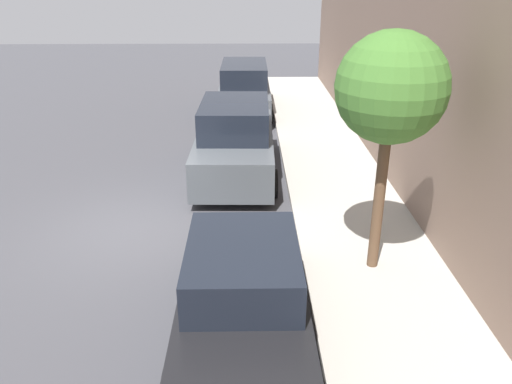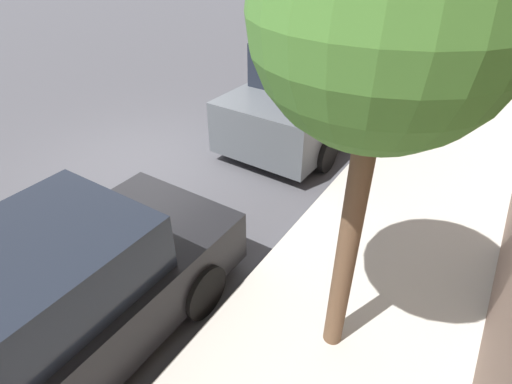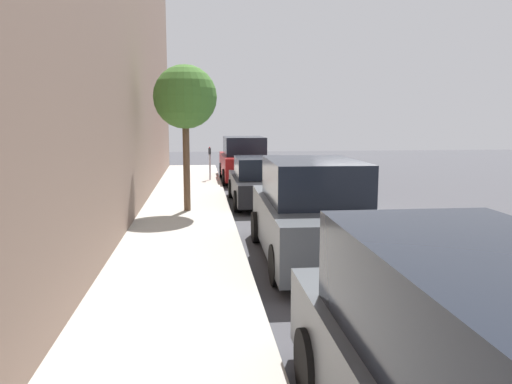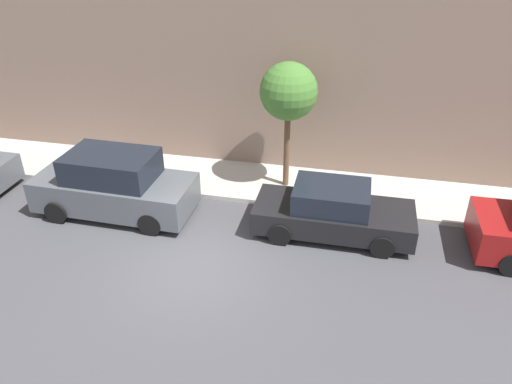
{
  "view_description": "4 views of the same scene",
  "coord_description": "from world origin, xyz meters",
  "px_view_note": "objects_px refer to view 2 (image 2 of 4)",
  "views": [
    {
      "loc": [
        2.49,
        -9.42,
        5.04
      ],
      "look_at": [
        2.66,
        -0.3,
        1.0
      ],
      "focal_mm": 35.0,
      "sensor_mm": 36.0,
      "label": 1
    },
    {
      "loc": [
        5.5,
        -4.35,
        3.85
      ],
      "look_at": [
        3.24,
        -0.86,
        1.0
      ],
      "focal_mm": 28.0,
      "sensor_mm": 36.0,
      "label": 2
    },
    {
      "loc": [
        4.35,
        12.62,
        2.77
      ],
      "look_at": [
        3.01,
        0.66,
        1.0
      ],
      "focal_mm": 35.0,
      "sensor_mm": 36.0,
      "label": 3
    },
    {
      "loc": [
        -9.77,
        -3.84,
        8.28
      ],
      "look_at": [
        2.58,
        -1.15,
        1.0
      ],
      "focal_mm": 35.0,
      "sensor_mm": 36.0,
      "label": 4
    }
  ],
  "objects_px": {
    "parked_suv_third": "(317,88)",
    "street_tree": "(388,18)",
    "parked_sedan_second": "(37,317)",
    "parked_minivan_fourth": "(412,30)"
  },
  "relations": [
    {
      "from": "parked_suv_third",
      "to": "street_tree",
      "type": "xyz_separation_m",
      "value": [
        2.58,
        -4.85,
        2.42
      ]
    },
    {
      "from": "parked_sedan_second",
      "to": "parked_minivan_fourth",
      "type": "relative_size",
      "value": 0.92
    },
    {
      "from": "parked_sedan_second",
      "to": "street_tree",
      "type": "xyz_separation_m",
      "value": [
        2.33,
        1.73,
        2.62
      ]
    },
    {
      "from": "street_tree",
      "to": "parked_suv_third",
      "type": "bearing_deg",
      "value": 118.0
    },
    {
      "from": "parked_sedan_second",
      "to": "parked_minivan_fourth",
      "type": "bearing_deg",
      "value": 90.1
    },
    {
      "from": "parked_suv_third",
      "to": "parked_minivan_fourth",
      "type": "height_order",
      "value": "parked_suv_third"
    },
    {
      "from": "parked_sedan_second",
      "to": "parked_minivan_fourth",
      "type": "xyz_separation_m",
      "value": [
        -0.02,
        13.02,
        0.2
      ]
    },
    {
      "from": "parked_suv_third",
      "to": "street_tree",
      "type": "bearing_deg",
      "value": -62.0
    },
    {
      "from": "street_tree",
      "to": "parked_minivan_fourth",
      "type": "bearing_deg",
      "value": 101.79
    },
    {
      "from": "parked_sedan_second",
      "to": "parked_suv_third",
      "type": "bearing_deg",
      "value": 92.12
    }
  ]
}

